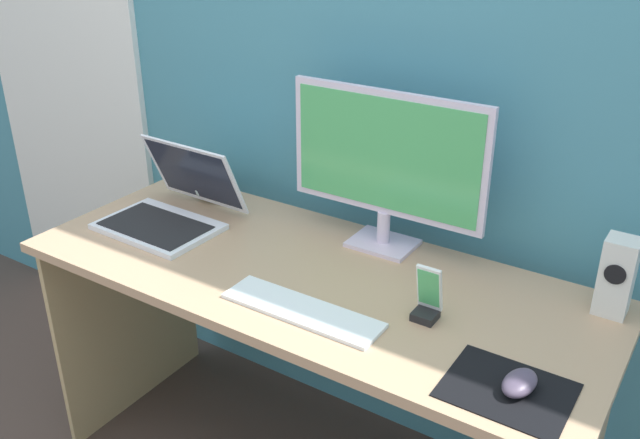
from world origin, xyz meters
The scene contains 11 objects.
wall_back centered at (0.00, 0.40, 1.25)m, with size 6.00×0.04×2.50m, color teal.
door_left centered at (-1.38, 0.36, 1.01)m, with size 0.82×0.02×2.02m, color white.
desk centered at (0.00, 0.00, 0.60)m, with size 1.57×0.63×0.75m.
monitor centered at (0.09, 0.23, 1.00)m, with size 0.57×0.14×0.45m.
speaker_right centered at (0.71, 0.23, 0.85)m, with size 0.07×0.08×0.19m.
laptop centered at (-0.51, 0.02, 0.80)m, with size 0.35×0.34×0.23m.
fishbowl centered at (-0.53, 0.22, 0.82)m, with size 0.14×0.14×0.14m, color silver.
keyboard_external centered at (0.09, -0.17, 0.76)m, with size 0.41×0.11×0.01m, color white.
mousepad centered at (0.60, -0.18, 0.75)m, with size 0.25×0.20×0.00m, color black.
mouse centered at (0.62, -0.17, 0.77)m, with size 0.06×0.10×0.04m, color #53455A.
phone_in_dock centered at (0.35, -0.03, 0.80)m, with size 0.06×0.06×0.14m.
Camera 1 is at (0.88, -1.31, 1.66)m, focal length 38.66 mm.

